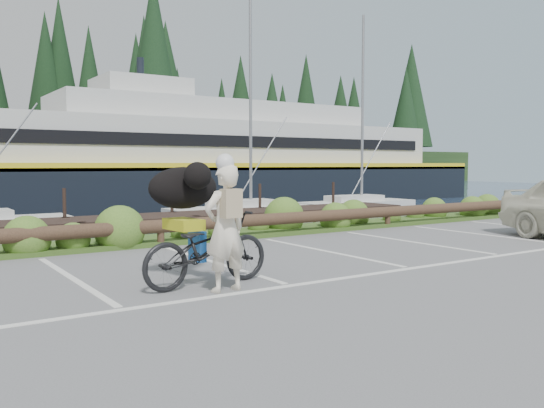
% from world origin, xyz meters
% --- Properties ---
extents(ground, '(72.00, 72.00, 0.00)m').
position_xyz_m(ground, '(0.00, 0.00, 0.00)').
color(ground, '#5C5D5F').
extents(vegetation_strip, '(34.00, 1.60, 0.10)m').
position_xyz_m(vegetation_strip, '(0.00, 5.30, 0.05)').
color(vegetation_strip, '#3D5B21').
rests_on(vegetation_strip, ground).
extents(log_rail, '(32.00, 0.30, 0.60)m').
position_xyz_m(log_rail, '(0.00, 4.60, 0.00)').
color(log_rail, '#443021').
rests_on(log_rail, ground).
extents(bicycle, '(2.20, 0.94, 1.12)m').
position_xyz_m(bicycle, '(-1.04, 0.32, 0.56)').
color(bicycle, black).
rests_on(bicycle, ground).
extents(cyclist, '(0.71, 0.50, 1.83)m').
position_xyz_m(cyclist, '(-0.99, -0.18, 0.92)').
color(cyclist, white).
rests_on(cyclist, ground).
extents(dog, '(0.67, 1.20, 0.67)m').
position_xyz_m(dog, '(-1.10, 1.00, 1.46)').
color(dog, black).
rests_on(dog, bicycle).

